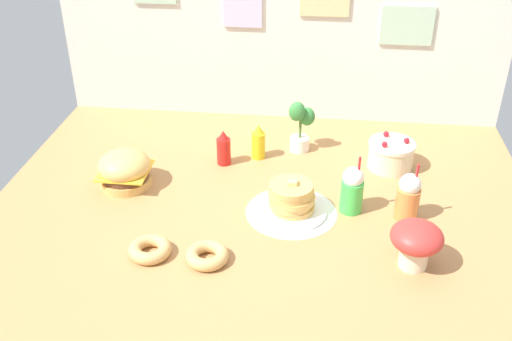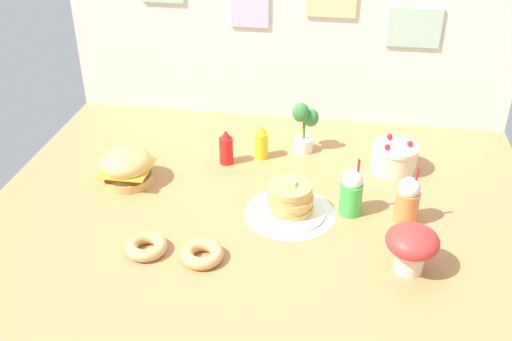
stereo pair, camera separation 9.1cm
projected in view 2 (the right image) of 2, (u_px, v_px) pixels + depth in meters
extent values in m
cube|color=#B27F4C|center=(260.00, 214.00, 2.41)|extent=(2.28, 1.87, 0.02)
cube|color=silver|center=(288.00, 28.00, 2.94)|extent=(2.28, 0.03, 0.97)
cube|color=silver|center=(249.00, 8.00, 2.90)|extent=(0.19, 0.01, 0.19)
cube|color=#B2D1B2|center=(415.00, 28.00, 2.82)|extent=(0.25, 0.01, 0.19)
cylinder|color=white|center=(290.00, 213.00, 2.39)|extent=(0.37, 0.37, 0.00)
cylinder|color=#DBA859|center=(128.00, 178.00, 2.59)|extent=(0.22, 0.22, 0.04)
cylinder|color=#59331E|center=(127.00, 171.00, 2.57)|extent=(0.20, 0.20, 0.03)
cube|color=yellow|center=(127.00, 168.00, 2.56)|extent=(0.21, 0.21, 0.01)
ellipsoid|color=#E5B260|center=(126.00, 162.00, 2.55)|extent=(0.23, 0.23, 0.13)
cylinder|color=white|center=(290.00, 211.00, 2.39)|extent=(0.29, 0.29, 0.01)
cylinder|color=#E0AD5B|center=(291.00, 207.00, 2.38)|extent=(0.18, 0.18, 0.02)
cylinder|color=#E0AD5B|center=(289.00, 203.00, 2.36)|extent=(0.18, 0.18, 0.02)
cylinder|color=#E0AD5B|center=(292.00, 198.00, 2.35)|extent=(0.18, 0.18, 0.02)
cylinder|color=#E0AD5B|center=(289.00, 192.00, 2.34)|extent=(0.19, 0.19, 0.02)
cylinder|color=#E0AD5B|center=(289.00, 188.00, 2.33)|extent=(0.18, 0.18, 0.02)
cube|color=#F7E072|center=(291.00, 183.00, 2.32)|extent=(0.04, 0.04, 0.02)
cylinder|color=beige|center=(394.00, 159.00, 2.66)|extent=(0.20, 0.20, 0.11)
cylinder|color=#F4EACC|center=(395.00, 147.00, 2.63)|extent=(0.21, 0.21, 0.02)
sphere|color=red|center=(410.00, 144.00, 2.61)|extent=(0.03, 0.03, 0.03)
sphere|color=red|center=(390.00, 137.00, 2.67)|extent=(0.03, 0.03, 0.03)
sphere|color=red|center=(387.00, 147.00, 2.58)|extent=(0.03, 0.03, 0.03)
cylinder|color=red|center=(226.00, 151.00, 2.71)|extent=(0.06, 0.06, 0.13)
cone|color=red|center=(226.00, 134.00, 2.67)|extent=(0.05, 0.05, 0.04)
cylinder|color=yellow|center=(261.00, 145.00, 2.76)|extent=(0.06, 0.06, 0.13)
cone|color=yellow|center=(261.00, 129.00, 2.71)|extent=(0.05, 0.05, 0.04)
cylinder|color=green|center=(350.00, 199.00, 2.36)|extent=(0.09, 0.09, 0.14)
sphere|color=white|center=(352.00, 179.00, 2.31)|extent=(0.09, 0.09, 0.09)
cylinder|color=red|center=(358.00, 174.00, 2.30)|extent=(0.01, 0.02, 0.14)
cylinder|color=orange|center=(406.00, 207.00, 2.31)|extent=(0.09, 0.09, 0.14)
sphere|color=white|center=(410.00, 188.00, 2.26)|extent=(0.09, 0.09, 0.09)
cylinder|color=red|center=(416.00, 182.00, 2.24)|extent=(0.01, 0.03, 0.14)
torus|color=tan|center=(146.00, 246.00, 2.17)|extent=(0.16, 0.16, 0.05)
torus|color=#D89ED8|center=(146.00, 246.00, 2.16)|extent=(0.15, 0.15, 0.04)
torus|color=tan|center=(202.00, 254.00, 2.13)|extent=(0.16, 0.16, 0.05)
torus|color=#8CCC8C|center=(202.00, 253.00, 2.13)|extent=(0.15, 0.15, 0.04)
cylinder|color=white|center=(303.00, 144.00, 2.83)|extent=(0.09, 0.09, 0.07)
cylinder|color=#4C7238|center=(304.00, 127.00, 2.78)|extent=(0.01, 0.01, 0.12)
ellipsoid|color=#38843D|center=(311.00, 117.00, 2.75)|extent=(0.08, 0.05, 0.09)
ellipsoid|color=#38843D|center=(301.00, 112.00, 2.77)|extent=(0.08, 0.05, 0.09)
ellipsoid|color=#38843D|center=(300.00, 113.00, 2.72)|extent=(0.08, 0.05, 0.09)
cylinder|color=beige|center=(409.00, 260.00, 2.07)|extent=(0.10, 0.10, 0.09)
ellipsoid|color=red|center=(413.00, 241.00, 2.02)|extent=(0.19, 0.19, 0.10)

